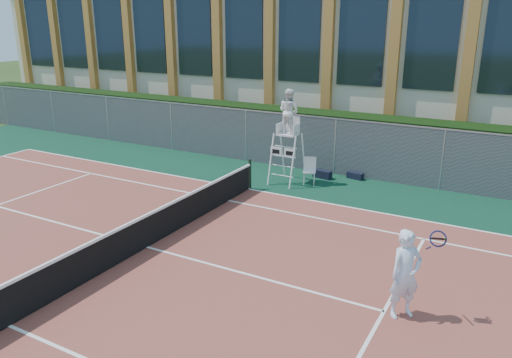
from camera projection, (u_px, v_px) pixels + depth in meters
The scene contains 12 objects.
ground at pixel (147, 248), 13.35m from camera, with size 120.00×120.00×0.00m, color #233814.
apron at pixel (170, 234), 14.19m from camera, with size 36.00×20.00×0.01m, color #0B321F.
tennis_court at pixel (147, 247), 13.35m from camera, with size 23.77×10.97×0.02m, color brown.
tennis_net at pixel (146, 230), 13.19m from camera, with size 0.10×11.30×1.10m.
fence at pixel (288, 141), 20.35m from camera, with size 40.00×0.06×2.20m, color #595E60, non-canonical shape.
hedge at pixel (300, 136), 21.35m from camera, with size 40.00×1.40×2.20m, color black.
building at pixel (362, 52), 27.05m from camera, with size 45.00×10.60×8.22m.
umpire_chair at pixel (289, 114), 18.07m from camera, with size 0.98×1.51×3.52m.
plastic_chair at pixel (310, 168), 18.46m from camera, with size 0.59×0.59×0.99m.
sports_bag_near at pixel (322, 174), 19.21m from camera, with size 0.72×0.29×0.31m, color black.
sports_bag_far at pixel (355, 175), 19.13m from camera, with size 0.62×0.27×0.25m, color black.
tennis_player at pixel (406, 274), 9.99m from camera, with size 1.09×0.87×1.88m.
Camera 1 is at (8.44, -9.22, 5.83)m, focal length 35.00 mm.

